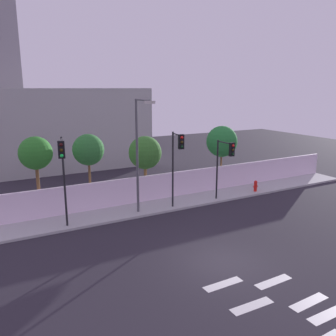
{
  "coord_description": "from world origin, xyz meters",
  "views": [
    {
      "loc": [
        -9.33,
        -11.86,
        7.9
      ],
      "look_at": [
        0.68,
        6.5,
        3.1
      ],
      "focal_mm": 37.45,
      "sensor_mm": 36.0,
      "label": 1
    }
  ],
  "objects": [
    {
      "name": "traffic_light_left",
      "position": [
        1.5,
        6.82,
        3.81
      ],
      "size": [
        0.45,
        1.65,
        5.02
      ],
      "color": "black",
      "rests_on": "sidewalk"
    },
    {
      "name": "roadside_tree_leftmost",
      "position": [
        -6.39,
        10.34,
        3.99
      ],
      "size": [
        2.03,
        2.03,
        5.05
      ],
      "color": "brown",
      "rests_on": "ground"
    },
    {
      "name": "traffic_light_right",
      "position": [
        -5.55,
        6.75,
        3.9
      ],
      "size": [
        0.6,
        1.79,
        5.15
      ],
      "color": "black",
      "rests_on": "sidewalk"
    },
    {
      "name": "crosswalk_marking",
      "position": [
        0.03,
        -3.67,
        0.0
      ],
      "size": [
        3.9,
        4.73,
        0.01
      ],
      "color": "silver",
      "rests_on": "ground"
    },
    {
      "name": "roadside_tree_midright",
      "position": [
        0.92,
        10.34,
        3.4
      ],
      "size": [
        2.35,
        2.35,
        4.6
      ],
      "color": "brown",
      "rests_on": "ground"
    },
    {
      "name": "sidewalk",
      "position": [
        0.0,
        8.2,
        0.07
      ],
      "size": [
        36.0,
        2.4,
        0.15
      ],
      "primitive_type": "cube",
      "color": "#A9A9A9",
      "rests_on": "ground"
    },
    {
      "name": "fire_hydrant",
      "position": [
        8.91,
        7.59,
        0.61
      ],
      "size": [
        0.44,
        0.26,
        0.85
      ],
      "color": "red",
      "rests_on": "sidewalk"
    },
    {
      "name": "traffic_light_center",
      "position": [
        5.2,
        6.69,
        3.29
      ],
      "size": [
        0.34,
        1.79,
        4.25
      ],
      "color": "black",
      "rests_on": "sidewalk"
    },
    {
      "name": "street_lamp_curbside",
      "position": [
        -0.81,
        7.5,
        4.33
      ],
      "size": [
        0.61,
        1.96,
        7.11
      ],
      "color": "#4C4C51",
      "rests_on": "sidewalk"
    },
    {
      "name": "low_building_distant",
      "position": [
        -1.1,
        23.49,
        3.93
      ],
      "size": [
        15.09,
        6.0,
        7.86
      ],
      "primitive_type": "cube",
      "color": "#9D9D9D",
      "rests_on": "ground"
    },
    {
      "name": "roadside_tree_rightmost",
      "position": [
        7.67,
        10.34,
        3.73
      ],
      "size": [
        2.48,
        2.48,
        4.97
      ],
      "color": "brown",
      "rests_on": "ground"
    },
    {
      "name": "roadside_tree_midleft",
      "position": [
        -3.14,
        10.34,
        3.94
      ],
      "size": [
        2.05,
        2.05,
        5.0
      ],
      "color": "brown",
      "rests_on": "ground"
    },
    {
      "name": "ground_plane",
      "position": [
        0.0,
        0.0,
        0.0
      ],
      "size": [
        80.0,
        80.0,
        0.0
      ],
      "primitive_type": "plane",
      "color": "#28242D"
    },
    {
      "name": "perimeter_wall",
      "position": [
        0.0,
        9.49,
        1.05
      ],
      "size": [
        36.0,
        0.18,
        1.8
      ],
      "primitive_type": "cube",
      "color": "silver",
      "rests_on": "sidewalk"
    }
  ]
}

